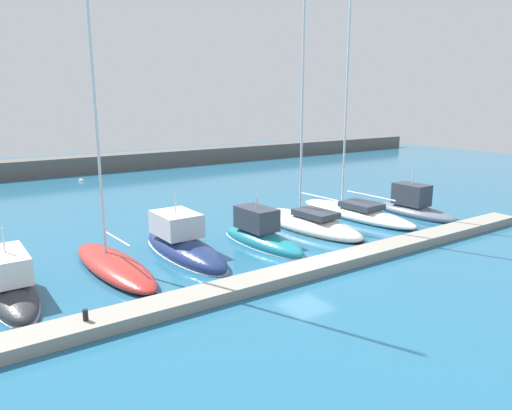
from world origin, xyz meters
The scene contains 12 objects.
ground_plane centered at (0.00, 0.00, 0.00)m, with size 120.00×120.00×0.00m, color #236084.
dock_pier centered at (0.00, -1.22, 0.25)m, with size 34.87×1.56×0.50m, color gray.
breakwater_seawall centered at (0.00, 39.27, 0.98)m, with size 108.00×3.05×1.95m, color #5B5651.
motorboat_charcoal_nearest centered at (-13.67, 4.41, 0.54)m, with size 2.13×8.10×3.44m.
sailboat_red_second centered at (-8.86, 4.68, 0.43)m, with size 2.81×8.88×18.31m.
motorboat_navy_third centered at (-4.75, 5.19, 0.56)m, with size 2.66×8.47×3.77m.
motorboat_teal_fourth centered at (-0.04, 4.24, 0.51)m, with size 2.50×7.23×3.26m.
sailboat_ivory_fifth centered at (4.63, 5.36, 0.32)m, with size 3.72×9.66×15.12m.
sailboat_white_sixth centered at (9.58, 5.69, 0.42)m, with size 3.17×10.55×16.46m.
motorboat_slate_seventh centered at (13.67, 3.68, 0.68)m, with size 2.35×6.62×3.61m.
mooring_buoy_white centered at (-3.15, 33.16, 0.00)m, with size 0.55×0.55×0.55m, color white.
dock_bollard centered at (-11.79, -1.22, 0.72)m, with size 0.20×0.20×0.44m, color black.
Camera 1 is at (-15.66, -18.13, 8.57)m, focal length 33.01 mm.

